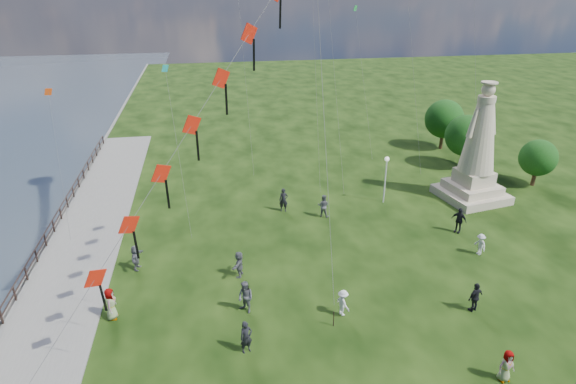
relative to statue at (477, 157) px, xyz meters
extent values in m
cube|color=slate|center=(-32.10, -6.42, -3.77)|extent=(0.30, 160.00, 0.60)
cube|color=slate|center=(-29.60, -8.42, -3.52)|extent=(5.00, 60.00, 0.10)
cylinder|color=black|center=(-31.90, -10.42, -3.07)|extent=(0.11, 0.11, 1.00)
cylinder|color=black|center=(-31.90, -8.42, -3.07)|extent=(0.11, 0.11, 1.00)
cylinder|color=black|center=(-31.90, -6.42, -3.07)|extent=(0.11, 0.11, 1.00)
cylinder|color=black|center=(-31.90, -4.42, -3.07)|extent=(0.11, 0.11, 1.00)
cylinder|color=black|center=(-31.90, -2.42, -3.07)|extent=(0.11, 0.11, 1.00)
cylinder|color=black|center=(-31.90, -0.42, -3.07)|extent=(0.11, 0.11, 1.00)
cylinder|color=black|center=(-31.90, 1.58, -3.07)|extent=(0.11, 0.11, 1.00)
cylinder|color=black|center=(-31.90, 3.58, -3.07)|extent=(0.11, 0.11, 1.00)
cylinder|color=black|center=(-31.90, 5.58, -3.07)|extent=(0.11, 0.11, 1.00)
cylinder|color=black|center=(-31.90, 7.58, -3.07)|extent=(0.11, 0.11, 1.00)
cylinder|color=black|center=(-31.90, 9.58, -3.07)|extent=(0.11, 0.11, 1.00)
cylinder|color=black|center=(-31.90, 11.58, -3.07)|extent=(0.11, 0.11, 1.00)
cylinder|color=black|center=(-31.90, 13.58, -3.07)|extent=(0.11, 0.11, 1.00)
cylinder|color=black|center=(-31.90, 15.58, -3.07)|extent=(0.11, 0.11, 1.00)
cylinder|color=black|center=(-31.90, 17.58, -3.07)|extent=(0.11, 0.11, 1.00)
cylinder|color=black|center=(-31.90, 19.58, -3.07)|extent=(0.11, 0.11, 1.00)
cube|color=black|center=(-31.90, -6.42, -2.59)|extent=(0.06, 52.00, 0.06)
cube|color=black|center=(-31.90, -6.42, -3.02)|extent=(0.06, 52.00, 0.06)
cube|color=#BDA78F|center=(0.00, 0.00, -3.24)|extent=(5.42, 5.42, 0.66)
cube|color=#BDA78F|center=(0.00, 0.00, -2.57)|extent=(4.13, 4.13, 0.66)
cube|color=#BDA78F|center=(0.00, 0.00, -1.69)|extent=(2.84, 2.84, 1.10)
cylinder|color=#BDA78F|center=(0.00, 0.00, 4.61)|extent=(1.55, 1.55, 0.44)
sphere|color=#BDA78F|center=(0.00, 0.00, 5.29)|extent=(1.02, 1.02, 1.02)
cylinder|color=#BDA78F|center=(0.00, 0.00, 5.82)|extent=(1.21, 1.21, 0.11)
cylinder|color=silver|center=(-7.29, 0.46, -1.78)|extent=(0.11, 0.11, 3.57)
sphere|color=white|center=(-7.29, 0.46, 0.11)|extent=(0.36, 0.36, 0.36)
cylinder|color=#382314|center=(2.80, 6.70, -2.61)|extent=(0.36, 0.36, 1.92)
sphere|color=#16380F|center=(2.80, 6.70, -0.45)|extent=(3.83, 3.83, 3.83)
cylinder|color=#382314|center=(6.69, 1.56, -2.79)|extent=(0.36, 0.36, 1.55)
sphere|color=#16380F|center=(6.69, 1.56, -1.04)|extent=(3.10, 3.10, 3.10)
cylinder|color=#382314|center=(3.33, 12.15, -2.58)|extent=(0.36, 0.36, 1.97)
sphere|color=#16380F|center=(3.33, 12.15, -0.36)|extent=(3.95, 3.95, 3.95)
imported|color=black|center=(-19.68, -14.49, -2.71)|extent=(0.73, 0.60, 1.71)
imported|color=#595960|center=(-19.43, -11.46, -2.64)|extent=(1.00, 1.05, 1.85)
imported|color=silver|center=(-14.39, -12.60, -2.81)|extent=(0.83, 1.09, 1.50)
imported|color=black|center=(-7.33, -13.49, -2.70)|extent=(1.13, 0.84, 1.73)
imported|color=#595960|center=(-8.54, -18.26, -2.77)|extent=(0.81, 0.53, 1.59)
imported|color=#595960|center=(-25.65, -6.14, -2.76)|extent=(0.98, 1.61, 1.62)
imported|color=black|center=(-15.43, 0.27, -2.64)|extent=(0.75, 0.57, 1.85)
imported|color=#595960|center=(-12.65, -1.14, -2.69)|extent=(1.00, 0.85, 1.76)
imported|color=silver|center=(-3.97, -8.19, -2.84)|extent=(0.61, 1.00, 1.46)
imported|color=black|center=(-3.87, -5.16, -2.63)|extent=(1.11, 1.21, 1.86)
imported|color=#595960|center=(-26.41, -10.80, -2.66)|extent=(0.61, 0.93, 1.82)
imported|color=#595960|center=(-19.49, -7.99, -2.75)|extent=(1.14, 1.65, 1.64)
cube|color=red|center=(-25.76, -14.90, 1.60)|extent=(0.87, 0.64, 1.03)
cube|color=black|center=(-25.58, -15.00, 0.65)|extent=(0.10, 0.28, 1.48)
cube|color=red|center=(-24.33, -13.82, 3.39)|extent=(0.87, 0.64, 1.03)
cube|color=black|center=(-24.15, -13.92, 2.44)|extent=(0.10, 0.28, 1.48)
cube|color=red|center=(-22.90, -12.74, 5.17)|extent=(0.87, 0.64, 1.03)
cube|color=black|center=(-22.72, -12.84, 4.22)|extent=(0.10, 0.28, 1.48)
cube|color=red|center=(-21.47, -11.66, 6.96)|extent=(0.87, 0.64, 1.03)
cube|color=black|center=(-21.29, -11.76, 6.01)|extent=(0.10, 0.28, 1.48)
cube|color=red|center=(-20.04, -10.58, 8.74)|extent=(0.87, 0.64, 1.03)
cube|color=black|center=(-19.86, -10.68, 7.79)|extent=(0.10, 0.28, 1.48)
cube|color=red|center=(-18.60, -9.50, 10.53)|extent=(0.87, 0.64, 1.03)
cube|color=black|center=(-18.42, -9.60, 9.58)|extent=(0.10, 0.28, 1.48)
cube|color=black|center=(-16.99, -8.52, 11.36)|extent=(0.10, 0.28, 1.48)
cylinder|color=black|center=(-15.10, -13.42, -3.12)|extent=(0.06, 0.06, 0.90)
cube|color=#1CA2AB|center=(-23.36, 1.97, 7.20)|extent=(0.51, 0.39, 0.57)
cylinder|color=#595959|center=(-22.86, -0.53, 1.84)|extent=(1.02, 5.02, 10.72)
cylinder|color=#595959|center=(-10.47, 4.96, 5.59)|extent=(1.02, 5.02, 18.21)
cylinder|color=#595959|center=(-2.32, 8.01, 4.64)|extent=(1.02, 5.02, 16.32)
cylinder|color=#595959|center=(-17.40, 10.37, 9.55)|extent=(1.02, 5.02, 26.14)
cube|color=green|center=(-5.85, 15.19, 10.21)|extent=(0.51, 0.39, 0.57)
cylinder|color=#595959|center=(-5.35, 12.69, 3.35)|extent=(1.02, 5.02, 13.73)
cube|color=#CB3E0D|center=(-31.53, 3.20, 5.63)|extent=(0.51, 0.39, 0.57)
cylinder|color=#595959|center=(-31.03, 0.70, 1.06)|extent=(1.02, 5.01, 9.16)
cylinder|color=#595959|center=(1.23, 4.39, 6.40)|extent=(1.02, 5.02, 19.84)
camera|label=1|loc=(-20.83, -32.59, 12.85)|focal=30.00mm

